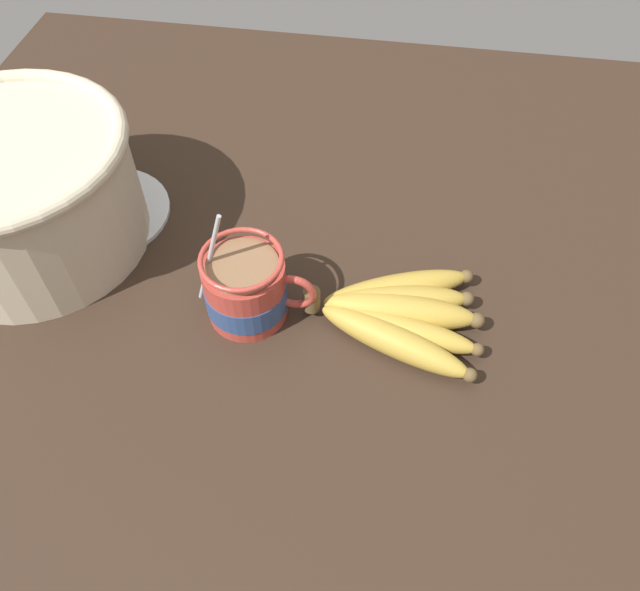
# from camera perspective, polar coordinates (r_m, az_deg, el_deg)

# --- Properties ---
(table) EXTENTS (1.23, 1.23, 0.03)m
(table) POSITION_cam_1_polar(r_m,az_deg,el_deg) (0.75, -0.67, -1.92)
(table) COLOR #332319
(table) RESTS_ON ground
(coffee_mug) EXTENTS (0.14, 0.10, 0.15)m
(coffee_mug) POSITION_cam_1_polar(r_m,az_deg,el_deg) (0.71, -6.74, 0.63)
(coffee_mug) COLOR #B23D33
(coffee_mug) RESTS_ON table
(banana_bunch) EXTENTS (0.20, 0.17, 0.04)m
(banana_bunch) POSITION_cam_1_polar(r_m,az_deg,el_deg) (0.72, 7.07, -1.65)
(banana_bunch) COLOR brown
(banana_bunch) RESTS_ON table
(woven_basket) EXTENTS (0.29, 0.29, 0.16)m
(woven_basket) POSITION_cam_1_polar(r_m,az_deg,el_deg) (0.84, -25.85, 8.67)
(woven_basket) COLOR beige
(woven_basket) RESTS_ON table
(small_plate) EXTENTS (0.18, 0.18, 0.01)m
(small_plate) POSITION_cam_1_polar(r_m,az_deg,el_deg) (0.90, -19.17, 7.18)
(small_plate) COLOR silver
(small_plate) RESTS_ON table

